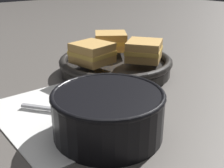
# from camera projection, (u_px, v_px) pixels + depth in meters

# --- Properties ---
(ground_plane) EXTENTS (4.00, 4.00, 0.00)m
(ground_plane) POSITION_uv_depth(u_px,v_px,m) (97.00, 111.00, 0.52)
(ground_plane) COLOR #56514C
(napkin) EXTENTS (0.27, 0.23, 0.00)m
(napkin) POSITION_uv_depth(u_px,v_px,m) (66.00, 112.00, 0.51)
(napkin) COLOR white
(napkin) RESTS_ON ground_plane
(soup_bowl) EXTENTS (0.17, 0.17, 0.07)m
(soup_bowl) POSITION_uv_depth(u_px,v_px,m) (108.00, 111.00, 0.43)
(soup_bowl) COLOR black
(soup_bowl) RESTS_ON ground_plane
(spoon) EXTENTS (0.15, 0.11, 0.01)m
(spoon) POSITION_uv_depth(u_px,v_px,m) (81.00, 113.00, 0.49)
(spoon) COLOR #9E9EA3
(spoon) RESTS_ON napkin
(skillet) EXTENTS (0.28, 0.28, 0.04)m
(skillet) POSITION_uv_depth(u_px,v_px,m) (116.00, 65.00, 0.70)
(skillet) COLOR black
(skillet) RESTS_ON ground_plane
(sandwich_near_left) EXTENTS (0.11, 0.11, 0.05)m
(sandwich_near_left) POSITION_uv_depth(u_px,v_px,m) (111.00, 41.00, 0.75)
(sandwich_near_left) COLOR tan
(sandwich_near_left) RESTS_ON skillet
(sandwich_near_right) EXTENTS (0.09, 0.09, 0.05)m
(sandwich_near_right) POSITION_uv_depth(u_px,v_px,m) (92.00, 53.00, 0.64)
(sandwich_near_right) COLOR tan
(sandwich_near_right) RESTS_ON skillet
(sandwich_far_left) EXTENTS (0.11, 0.11, 0.05)m
(sandwich_far_left) POSITION_uv_depth(u_px,v_px,m) (144.00, 50.00, 0.66)
(sandwich_far_left) COLOR tan
(sandwich_far_left) RESTS_ON skillet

